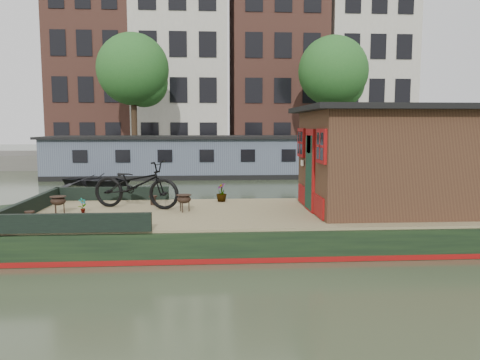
{
  "coord_description": "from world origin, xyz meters",
  "views": [
    {
      "loc": [
        -1.93,
        -10.64,
        2.6
      ],
      "look_at": [
        -1.17,
        0.5,
        1.32
      ],
      "focal_mm": 35.0,
      "sensor_mm": 36.0,
      "label": 1
    }
  ],
  "objects": [
    {
      "name": "bicycle",
      "position": [
        -3.66,
        0.62,
        1.22
      ],
      "size": [
        2.31,
        1.39,
        1.15
      ],
      "primitive_type": "imported",
      "rotation": [
        0.0,
        0.0,
        1.26
      ],
      "color": "black",
      "rests_on": "houseboat_deck"
    },
    {
      "name": "townhouse_row",
      "position": [
        0.15,
        27.5,
        7.9
      ],
      "size": [
        27.25,
        8.0,
        16.5
      ],
      "color": "brown",
      "rests_on": "ground"
    },
    {
      "name": "far_houseboat",
      "position": [
        0.0,
        14.0,
        0.97
      ],
      "size": [
        20.4,
        4.4,
        2.11
      ],
      "color": "#485260",
      "rests_on": "ground"
    },
    {
      "name": "bow_bulwark",
      "position": [
        -5.07,
        0.0,
        0.82
      ],
      "size": [
        3.0,
        4.0,
        0.35
      ],
      "color": "black",
      "rests_on": "houseboat_deck"
    },
    {
      "name": "cabin",
      "position": [
        2.19,
        0.0,
        1.88
      ],
      "size": [
        4.0,
        3.5,
        2.42
      ],
      "color": "black",
      "rests_on": "houseboat_deck"
    },
    {
      "name": "bollard_stbd",
      "position": [
        -5.6,
        -0.92,
        0.76
      ],
      "size": [
        0.2,
        0.2,
        0.23
      ],
      "primitive_type": "cylinder",
      "color": "black",
      "rests_on": "houseboat_deck"
    },
    {
      "name": "ground",
      "position": [
        0.0,
        0.0,
        0.0
      ],
      "size": [
        120.0,
        120.0,
        0.0
      ],
      "primitive_type": "plane",
      "color": "#2F3924",
      "rests_on": "ground"
    },
    {
      "name": "tree_left",
      "position": [
        -6.36,
        19.07,
        5.89
      ],
      "size": [
        4.4,
        4.4,
        7.4
      ],
      "color": "#332316",
      "rests_on": "quay"
    },
    {
      "name": "houseboat_deck",
      "position": [
        0.0,
        0.0,
        0.62
      ],
      "size": [
        11.8,
        3.8,
        0.05
      ],
      "primitive_type": "cube",
      "color": "#867A53",
      "rests_on": "houseboat_hull"
    },
    {
      "name": "dinghy",
      "position": [
        -6.83,
        10.49,
        0.33
      ],
      "size": [
        3.76,
        3.21,
        0.66
      ],
      "primitive_type": "imported",
      "rotation": [
        0.0,
        0.0,
        1.22
      ],
      "color": "black",
      "rests_on": "ground"
    },
    {
      "name": "bollard_port",
      "position": [
        -3.32,
        1.06,
        0.77
      ],
      "size": [
        0.21,
        0.21,
        0.23
      ],
      "primitive_type": "cylinder",
      "color": "black",
      "rests_on": "houseboat_deck"
    },
    {
      "name": "tree_right",
      "position": [
        6.14,
        19.07,
        5.89
      ],
      "size": [
        4.4,
        4.4,
        7.4
      ],
      "color": "#332316",
      "rests_on": "quay"
    },
    {
      "name": "potted_plant_e",
      "position": [
        -5.06,
        -1.65,
        0.79
      ],
      "size": [
        0.16,
        0.18,
        0.29
      ],
      "primitive_type": "imported",
      "rotation": [
        0.0,
        0.0,
        1.13
      ],
      "color": "maroon",
      "rests_on": "houseboat_deck"
    },
    {
      "name": "potted_plant_a",
      "position": [
        -4.78,
        0.04,
        0.82
      ],
      "size": [
        0.21,
        0.22,
        0.35
      ],
      "primitive_type": "imported",
      "rotation": [
        0.0,
        0.0,
        0.82
      ],
      "color": "#9C532C",
      "rests_on": "houseboat_deck"
    },
    {
      "name": "brazier_front",
      "position": [
        -5.3,
        -0.04,
        0.85
      ],
      "size": [
        0.45,
        0.45,
        0.4
      ],
      "primitive_type": null,
      "rotation": [
        0.0,
        0.0,
        0.22
      ],
      "color": "black",
      "rests_on": "houseboat_deck"
    },
    {
      "name": "potted_plant_d",
      "position": [
        -1.59,
        1.46,
        0.89
      ],
      "size": [
        0.33,
        0.33,
        0.49
      ],
      "primitive_type": "imported",
      "rotation": [
        0.0,
        0.0,
        4.95
      ],
      "color": "#975829",
      "rests_on": "houseboat_deck"
    },
    {
      "name": "brazier_rear",
      "position": [
        -2.5,
        0.05,
        0.85
      ],
      "size": [
        0.39,
        0.39,
        0.4
      ],
      "primitive_type": null,
      "rotation": [
        0.0,
        0.0,
        0.06
      ],
      "color": "black",
      "rests_on": "houseboat_deck"
    },
    {
      "name": "houseboat_hull",
      "position": [
        -1.33,
        0.0,
        0.27
      ],
      "size": [
        14.01,
        4.02,
        0.6
      ],
      "color": "black",
      "rests_on": "ground"
    },
    {
      "name": "quay",
      "position": [
        0.0,
        20.5,
        0.45
      ],
      "size": [
        60.0,
        6.0,
        0.9
      ],
      "primitive_type": "cube",
      "color": "#47443F",
      "rests_on": "ground"
    }
  ]
}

